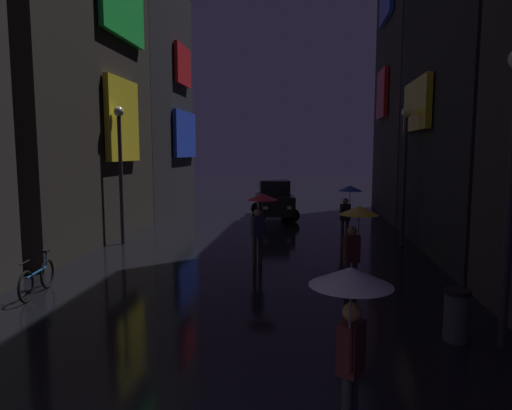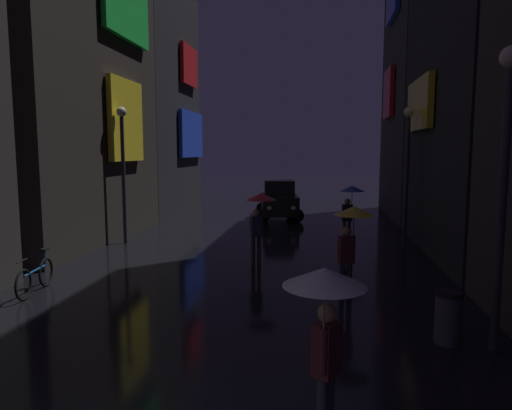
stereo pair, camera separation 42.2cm
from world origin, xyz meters
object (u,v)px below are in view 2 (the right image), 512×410
Objects in this scene: pedestrian_far_right_yellow at (351,226)px; streetlamp_right_near at (505,162)px; pedestrian_foreground_left_red at (260,209)px; streetlamp_right_far at (407,159)px; streetlamp_left_far at (123,158)px; pedestrian_midstreet_centre_blue at (350,198)px; pedestrian_midstreet_left_clear at (325,307)px; car_distant at (279,200)px; bicycle_parked_at_storefront at (35,277)px; trash_bin at (448,317)px.

streetlamp_right_near reaches higher than pedestrian_far_right_yellow.
pedestrian_foreground_left_red is 0.44× the size of streetlamp_right_far.
pedestrian_foreground_left_red is at bearing -24.63° from streetlamp_left_far.
streetlamp_right_near is 1.03× the size of streetlamp_right_far.
pedestrian_midstreet_centre_blue is 8.30m from streetlamp_left_far.
pedestrian_midstreet_left_clear is 18.04m from car_distant.
pedestrian_foreground_left_red is at bearing 130.84° from pedestrian_far_right_yellow.
streetlamp_right_near reaches higher than streetlamp_right_far.
pedestrian_midstreet_left_clear is 1.17× the size of bicycle_parked_at_storefront.
bicycle_parked_at_storefront is 0.42× the size of car_distant.
streetlamp_right_near is (10.00, -7.69, 0.04)m from streetlamp_left_far.
trash_bin is at bearing -10.17° from bicycle_parked_at_storefront.
pedestrian_far_right_yellow is at bearing 132.96° from streetlamp_right_near.
pedestrian_midstreet_centre_blue is at bearing 41.84° from bicycle_parked_at_storefront.
streetlamp_right_far is at bearing 35.19° from bicycle_parked_at_storefront.
pedestrian_foreground_left_red is 6.14m from bicycle_parked_at_storefront.
bicycle_parked_at_storefront is 13.82m from car_distant.
pedestrian_foreground_left_red is 0.49× the size of car_distant.
pedestrian_far_right_yellow is 7.50m from bicycle_parked_at_storefront.
car_distant is at bearing 117.23° from pedestrian_midstreet_centre_blue.
pedestrian_midstreet_left_clear is 0.43× the size of streetlamp_left_far.
trash_bin is at bearing -94.78° from streetlamp_right_far.
bicycle_parked_at_storefront is at bearing -144.53° from pedestrian_foreground_left_red.
streetlamp_right_far is (1.89, -0.13, 1.42)m from pedestrian_midstreet_centre_blue.
pedestrian_far_right_yellow is 1.00× the size of pedestrian_midstreet_centre_blue.
streetlamp_left_far is (-8.11, -1.00, 1.45)m from pedestrian_midstreet_centre_blue.
bicycle_parked_at_storefront is 10.15m from streetlamp_right_near.
streetlamp_left_far is at bearing -172.97° from pedestrian_midstreet_centre_blue.
pedestrian_foreground_left_red is at bearing 128.33° from trash_bin.
car_distant is at bearing 96.96° from pedestrian_midstreet_left_clear.
pedestrian_far_right_yellow is 12.75m from car_distant.
pedestrian_midstreet_left_clear is 12.06m from streetlamp_right_far.
bicycle_parked_at_storefront is 12.06m from streetlamp_right_far.
trash_bin is (1.19, -8.50, -1.20)m from pedestrian_midstreet_centre_blue.
pedestrian_far_right_yellow is 0.49× the size of car_distant.
pedestrian_far_right_yellow and pedestrian_midstreet_centre_blue have the same top height.
pedestrian_midstreet_left_clear and pedestrian_midstreet_centre_blue have the same top height.
pedestrian_far_right_yellow is at bearing 83.57° from pedestrian_midstreet_left_clear.
streetlamp_right_near is 8.56m from streetlamp_right_far.
pedestrian_midstreet_centre_blue is 8.67m from trash_bin.
pedestrian_far_right_yellow is 3.62m from streetlamp_right_near.
streetlamp_right_far reaches higher than pedestrian_foreground_left_red.
pedestrian_far_right_yellow reaches higher than bicycle_parked_at_storefront.
pedestrian_foreground_left_red is 7.23m from streetlamp_right_near.
pedestrian_midstreet_centre_blue is at bearing 97.98° from trash_bin.
pedestrian_midstreet_centre_blue is 0.49× the size of car_distant.
trash_bin is (2.16, 3.26, -1.20)m from pedestrian_midstreet_left_clear.
pedestrian_foreground_left_red is 4.44m from pedestrian_midstreet_centre_blue.
pedestrian_far_right_yellow and pedestrian_midstreet_left_clear have the same top height.
bicycle_parked_at_storefront is 6.52m from streetlamp_left_far.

